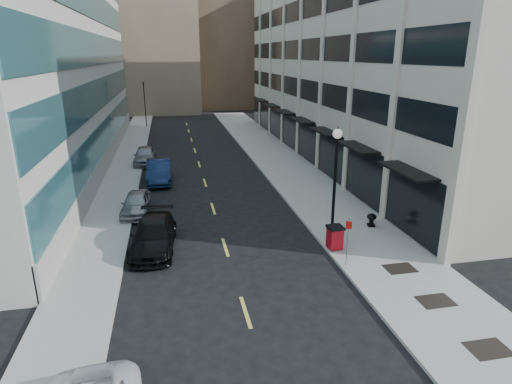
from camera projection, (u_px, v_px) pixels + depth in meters
name	position (u px, v px, depth m)	size (l,w,h in m)	color
ground	(256.00, 344.00, 14.86)	(160.00, 160.00, 0.00)	black
sidewalk_right	(297.00, 177.00, 34.91)	(5.00, 80.00, 0.15)	#99988B
sidewalk_left	(119.00, 187.00, 32.24)	(3.00, 80.00, 0.15)	#99988B
building_right	(374.00, 61.00, 40.47)	(15.30, 46.50, 18.25)	#BEB5A1
skyline_tan_near	(154.00, 27.00, 73.18)	(14.00, 18.00, 28.00)	#817054
skyline_brown	(220.00, 12.00, 78.26)	(12.00, 16.00, 34.00)	brown
skyline_tan_far	(103.00, 46.00, 81.52)	(12.00, 14.00, 22.00)	#817054
skyline_stone	(281.00, 52.00, 76.73)	(10.00, 14.00, 20.00)	#BEB5A1
grate_near	(488.00, 349.00, 14.39)	(1.40, 1.00, 0.01)	black
grate_mid	(436.00, 301.00, 17.19)	(1.40, 1.00, 0.01)	black
grate_far	(400.00, 268.00, 19.80)	(1.40, 1.00, 0.01)	black
road_centerline	(209.00, 194.00, 30.71)	(0.15, 68.20, 0.01)	#D8CC4C
traffic_signal	(143.00, 85.00, 56.80)	(0.66, 0.66, 6.98)	black
car_black_pickup	(153.00, 235.00, 21.91)	(2.13, 5.25, 1.52)	black
car_silver_sedan	(136.00, 203.00, 26.78)	(1.65, 4.11, 1.40)	gray
car_blue_sedan	(159.00, 171.00, 33.51)	(1.81, 5.19, 1.71)	#112041
car_grey_sedan	(145.00, 155.00, 38.89)	(1.92, 4.77, 1.63)	gray
trash_bin	(335.00, 237.00, 21.63)	(0.80, 0.88, 1.23)	#A40A14
lamppost	(335.00, 174.00, 22.17)	(0.50, 0.50, 6.03)	black
sign_post	(348.00, 235.00, 19.70)	(0.26, 0.14, 2.36)	slate
urn_planter	(372.00, 219.00, 24.55)	(0.54, 0.54, 0.75)	black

